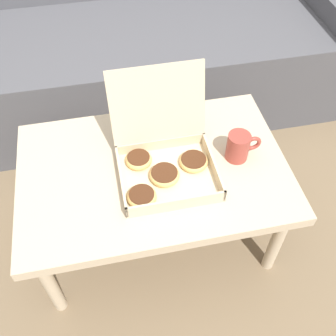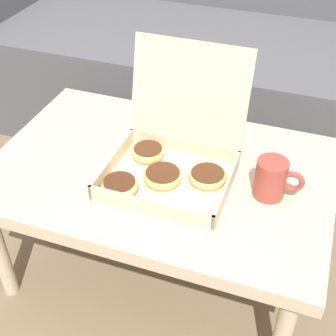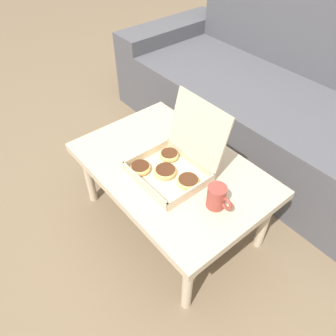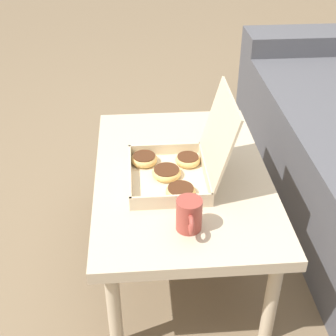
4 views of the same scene
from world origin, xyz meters
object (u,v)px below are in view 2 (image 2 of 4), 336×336
at_px(couch, 237,55).
at_px(pastry_box, 169,157).
at_px(coffee_table, 160,180).
at_px(coffee_mug, 272,179).

xyz_separation_m(couch, pastry_box, (0.03, -0.97, 0.14)).
bearing_deg(pastry_box, coffee_table, 153.53).
relative_size(couch, coffee_mug, 19.72).
height_order(couch, pastry_box, couch).
distance_m(couch, coffee_mug, 1.02).
height_order(pastry_box, coffee_mug, pastry_box).
relative_size(couch, coffee_table, 2.60).
bearing_deg(coffee_table, pastry_box, -26.47).
bearing_deg(couch, pastry_box, -88.26).
xyz_separation_m(couch, coffee_table, (0.00, -0.96, 0.05)).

